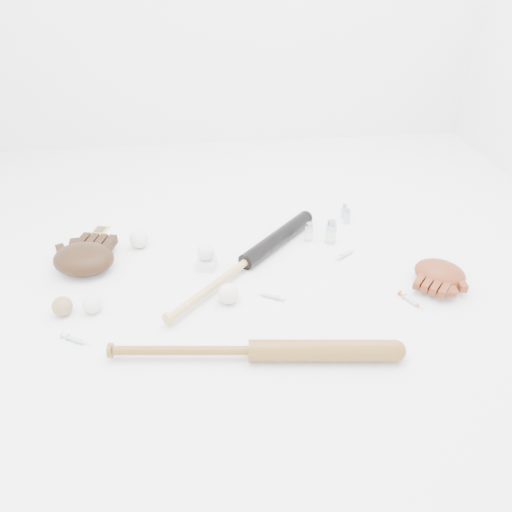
{
  "coord_description": "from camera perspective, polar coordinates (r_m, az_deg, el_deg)",
  "views": [
    {
      "loc": [
        -0.18,
        -1.56,
        1.15
      ],
      "look_at": [
        0.01,
        0.08,
        0.06
      ],
      "focal_mm": 35.0,
      "sensor_mm": 36.0,
      "label": 1
    }
  ],
  "objects": [
    {
      "name": "syringe_2",
      "position": [
        2.11,
        10.25,
        0.2
      ],
      "size": [
        0.13,
        0.1,
        0.02
      ],
      "primitive_type": null,
      "rotation": [
        0.0,
        0.0,
        0.62
      ],
      "color": "#ADBCC6",
      "rests_on": "ground"
    },
    {
      "name": "syringe_0",
      "position": [
        1.78,
        -19.98,
        -8.97
      ],
      "size": [
        0.13,
        0.09,
        0.02
      ],
      "primitive_type": null,
      "rotation": [
        0.0,
        0.0,
        -0.52
      ],
      "color": "#ADBCC6",
      "rests_on": "ground"
    },
    {
      "name": "syringe_3",
      "position": [
        1.92,
        17.26,
        -4.88
      ],
      "size": [
        0.08,
        0.13,
        0.02
      ],
      "primitive_type": null,
      "rotation": [
        0.0,
        0.0,
        -1.11
      ],
      "color": "#ADBCC6",
      "rests_on": "ground"
    },
    {
      "name": "vial_1",
      "position": [
        2.34,
        10.39,
        4.5
      ],
      "size": [
        0.03,
        0.03,
        0.07
      ],
      "primitive_type": "cylinder",
      "color": "silver",
      "rests_on": "ground"
    },
    {
      "name": "pedestal",
      "position": [
        2.01,
        -5.67,
        -0.84
      ],
      "size": [
        0.09,
        0.09,
        0.04
      ],
      "primitive_type": "cube",
      "rotation": [
        0.0,
        0.0,
        -0.24
      ],
      "color": "white",
      "rests_on": "ground"
    },
    {
      "name": "baseball_aged",
      "position": [
        1.89,
        -21.27,
        -5.37
      ],
      "size": [
        0.07,
        0.07,
        0.07
      ],
      "primitive_type": "sphere",
      "color": "#987649",
      "rests_on": "ground"
    },
    {
      "name": "glove_tan",
      "position": [
        2.04,
        20.27,
        -1.84
      ],
      "size": [
        0.32,
        0.32,
        0.08
      ],
      "primitive_type": null,
      "rotation": [
        0.0,
        0.0,
        2.42
      ],
      "color": "maroon",
      "rests_on": "ground"
    },
    {
      "name": "baseball_on_pedestal",
      "position": [
        1.98,
        -5.76,
        0.48
      ],
      "size": [
        0.07,
        0.07,
        0.07
      ],
      "primitive_type": "sphere",
      "color": "white",
      "rests_on": "pedestal"
    },
    {
      "name": "vial_0",
      "position": [
        2.39,
        10.04,
        5.09
      ],
      "size": [
        0.03,
        0.03,
        0.07
      ],
      "primitive_type": "cylinder",
      "color": "silver",
      "rests_on": "ground"
    },
    {
      "name": "trading_card",
      "position": [
        2.36,
        -17.41,
        2.75
      ],
      "size": [
        0.08,
        0.1,
        0.0
      ],
      "primitive_type": "cube",
      "rotation": [
        0.0,
        0.0,
        -0.25
      ],
      "color": "gold",
      "rests_on": "ground"
    },
    {
      "name": "vial_2",
      "position": [
        2.18,
        6.09,
        2.75
      ],
      "size": [
        0.03,
        0.03,
        0.09
      ],
      "primitive_type": "cylinder",
      "color": "silver",
      "rests_on": "ground"
    },
    {
      "name": "bat_wood",
      "position": [
        1.6,
        -0.47,
        -10.76
      ],
      "size": [
        0.96,
        0.18,
        0.07
      ],
      "primitive_type": null,
      "rotation": [
        0.0,
        0.0,
        -0.12
      ],
      "color": "brown",
      "rests_on": "ground"
    },
    {
      "name": "baseball_mid",
      "position": [
        1.82,
        -3.18,
        -4.32
      ],
      "size": [
        0.08,
        0.08,
        0.08
      ],
      "primitive_type": "sphere",
      "color": "white",
      "rests_on": "ground"
    },
    {
      "name": "baseball_upper",
      "position": [
        2.18,
        -13.22,
        1.9
      ],
      "size": [
        0.08,
        0.08,
        0.08
      ],
      "primitive_type": "sphere",
      "color": "white",
      "rests_on": "ground"
    },
    {
      "name": "vial_3",
      "position": [
        2.17,
        8.55,
        2.74
      ],
      "size": [
        0.04,
        0.04,
        0.1
      ],
      "primitive_type": "cylinder",
      "color": "silver",
      "rests_on": "ground"
    },
    {
      "name": "syringe_1",
      "position": [
        1.85,
        1.68,
        -4.6
      ],
      "size": [
        0.13,
        0.08,
        0.02
      ],
      "primitive_type": null,
      "rotation": [
        0.0,
        0.0,
        2.65
      ],
      "color": "#ADBCC6",
      "rests_on": "ground"
    },
    {
      "name": "glove_dark",
      "position": [
        2.09,
        -19.11,
        -0.28
      ],
      "size": [
        0.35,
        0.35,
        0.1
      ],
      "primitive_type": null,
      "rotation": [
        0.0,
        0.0,
        -0.27
      ],
      "color": "black",
      "rests_on": "ground"
    },
    {
      "name": "baseball_left",
      "position": [
        1.87,
        -18.21,
        -5.24
      ],
      "size": [
        0.07,
        0.07,
        0.07
      ],
      "primitive_type": "sphere",
      "color": "white",
      "rests_on": "ground"
    },
    {
      "name": "bat_dark",
      "position": [
        1.99,
        -1.11,
        -0.62
      ],
      "size": [
        0.69,
        0.73,
        0.07
      ],
      "primitive_type": null,
      "rotation": [
        0.0,
        0.0,
        0.81
      ],
      "color": "black",
      "rests_on": "ground"
    }
  ]
}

